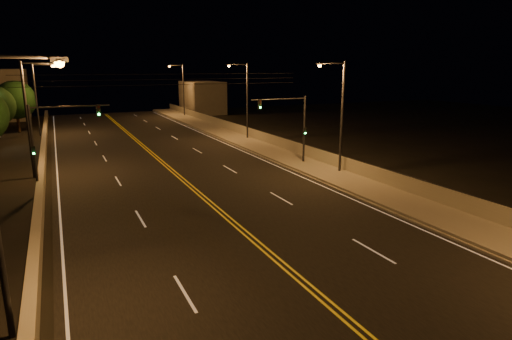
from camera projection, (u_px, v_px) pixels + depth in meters
name	position (u px, v px, depth m)	size (l,w,h in m)	color
road	(213.00, 205.00, 26.38)	(18.00, 120.00, 0.02)	black
sidewalk	(355.00, 184.00, 30.80)	(3.60, 120.00, 0.30)	gray
curb	(333.00, 188.00, 30.05)	(0.14, 120.00, 0.15)	gray
parapet_wall	(373.00, 173.00, 31.33)	(0.30, 120.00, 1.00)	gray
jersey_barrier	(38.00, 222.00, 22.29)	(0.45, 120.00, 0.91)	gray
distant_building_right	(202.00, 97.00, 78.54)	(6.00, 10.00, 5.73)	slate
distant_building_left	(0.00, 95.00, 68.15)	(8.00, 8.00, 8.01)	slate
parapet_rail	(374.00, 165.00, 31.20)	(0.06, 0.06, 120.00)	black
lane_markings	(213.00, 206.00, 26.31)	(17.32, 116.00, 0.00)	silver
streetlight_1	(339.00, 110.00, 32.78)	(2.55, 0.28, 8.77)	#2D2D33
streetlight_2	(245.00, 96.00, 48.66)	(2.55, 0.28, 8.77)	#2D2D33
streetlight_3	(182.00, 87.00, 72.01)	(2.55, 0.28, 8.77)	#2D2D33
streetlight_4	(0.00, 181.00, 12.51)	(2.55, 0.28, 8.77)	#2D2D33
streetlight_5	(31.00, 111.00, 32.02)	(2.55, 0.28, 8.77)	#2D2D33
streetlight_6	(38.00, 94.00, 51.93)	(2.55, 0.28, 8.77)	#2D2D33
traffic_signal_right	(294.00, 122.00, 36.15)	(5.11, 0.31, 5.97)	#2D2D33
traffic_signal_left	(49.00, 137.00, 28.40)	(5.11, 0.31, 5.97)	#2D2D33
overhead_wires	(169.00, 79.00, 33.00)	(22.00, 0.03, 0.83)	black
tree_3	(15.00, 100.00, 55.03)	(4.92, 4.92, 6.66)	black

